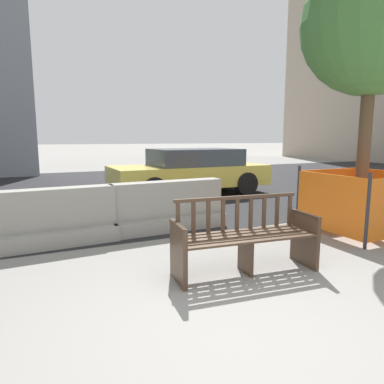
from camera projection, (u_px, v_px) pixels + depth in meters
The scene contains 8 objects.
ground_plane at pixel (235, 330), 2.82m from camera, with size 200.00×200.00×0.00m, color gray.
street_asphalt at pixel (87, 189), 10.63m from camera, with size 120.00×12.00×0.01m, color black.
street_bench at pixel (245, 239), 4.00m from camera, with size 1.73×0.69×0.88m.
jersey_barrier_centre at pixel (167, 210), 5.96m from camera, with size 2.02×0.75×0.84m.
jersey_barrier_left at pixel (47, 222), 5.05m from camera, with size 2.03×0.78×0.84m.
street_tree at pixel (373, 24), 5.31m from camera, with size 2.22×2.22×4.45m.
construction_fence at pixel (360, 200), 5.74m from camera, with size 1.46×1.46×1.10m.
car_taxi_near at pixel (191, 171), 9.68m from camera, with size 4.39×1.98×1.28m.
Camera 1 is at (-1.42, -2.23, 1.56)m, focal length 32.00 mm.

